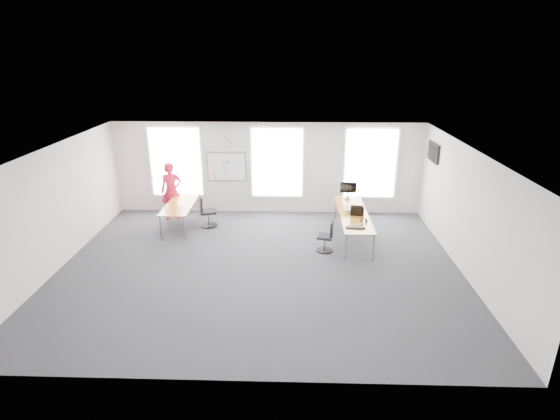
{
  "coord_description": "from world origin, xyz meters",
  "views": [
    {
      "loc": [
        0.82,
        -9.77,
        5.2
      ],
      "look_at": [
        0.48,
        1.2,
        1.1
      ],
      "focal_mm": 28.0,
      "sensor_mm": 36.0,
      "label": 1
    }
  ],
  "objects_px": {
    "desk_left": "(180,206)",
    "person": "(172,191)",
    "headphones": "(363,220)",
    "keyboard": "(354,228)",
    "chair_right": "(327,238)",
    "desk_right": "(353,215)",
    "chair_left": "(207,213)",
    "monitor": "(348,189)"
  },
  "relations": [
    {
      "from": "monitor",
      "to": "desk_right",
      "type": "bearing_deg",
      "value": -85.72
    },
    {
      "from": "chair_right",
      "to": "headphones",
      "type": "relative_size",
      "value": 4.79
    },
    {
      "from": "person",
      "to": "headphones",
      "type": "distance_m",
      "value": 6.13
    },
    {
      "from": "headphones",
      "to": "desk_right",
      "type": "bearing_deg",
      "value": 86.47
    },
    {
      "from": "chair_left",
      "to": "keyboard",
      "type": "height_order",
      "value": "chair_left"
    },
    {
      "from": "desk_left",
      "to": "person",
      "type": "relative_size",
      "value": 1.12
    },
    {
      "from": "desk_left",
      "to": "headphones",
      "type": "distance_m",
      "value": 5.5
    },
    {
      "from": "desk_left",
      "to": "monitor",
      "type": "height_order",
      "value": "monitor"
    },
    {
      "from": "desk_right",
      "to": "person",
      "type": "height_order",
      "value": "person"
    },
    {
      "from": "desk_left",
      "to": "monitor",
      "type": "relative_size",
      "value": 3.68
    },
    {
      "from": "keyboard",
      "to": "monitor",
      "type": "bearing_deg",
      "value": 100.31
    },
    {
      "from": "desk_right",
      "to": "desk_left",
      "type": "xyz_separation_m",
      "value": [
        -5.16,
        0.61,
        -0.01
      ]
    },
    {
      "from": "chair_right",
      "to": "keyboard",
      "type": "height_order",
      "value": "chair_right"
    },
    {
      "from": "keyboard",
      "to": "headphones",
      "type": "height_order",
      "value": "headphones"
    },
    {
      "from": "desk_left",
      "to": "desk_right",
      "type": "bearing_deg",
      "value": -6.72
    },
    {
      "from": "desk_right",
      "to": "desk_left",
      "type": "bearing_deg",
      "value": 173.28
    },
    {
      "from": "person",
      "to": "keyboard",
      "type": "xyz_separation_m",
      "value": [
        5.48,
        -2.47,
        -0.16
      ]
    },
    {
      "from": "desk_right",
      "to": "keyboard",
      "type": "distance_m",
      "value": 1.14
    },
    {
      "from": "keyboard",
      "to": "headphones",
      "type": "bearing_deg",
      "value": 68.67
    },
    {
      "from": "chair_left",
      "to": "headphones",
      "type": "bearing_deg",
      "value": -123.39
    },
    {
      "from": "desk_right",
      "to": "headphones",
      "type": "bearing_deg",
      "value": -74.8
    },
    {
      "from": "chair_left",
      "to": "headphones",
      "type": "height_order",
      "value": "chair_left"
    },
    {
      "from": "desk_left",
      "to": "chair_left",
      "type": "bearing_deg",
      "value": 6.19
    },
    {
      "from": "headphones",
      "to": "chair_right",
      "type": "bearing_deg",
      "value": 176.97
    },
    {
      "from": "desk_left",
      "to": "chair_right",
      "type": "relative_size",
      "value": 2.37
    },
    {
      "from": "desk_left",
      "to": "chair_right",
      "type": "height_order",
      "value": "chair_right"
    },
    {
      "from": "chair_left",
      "to": "keyboard",
      "type": "distance_m",
      "value": 4.65
    },
    {
      "from": "desk_right",
      "to": "headphones",
      "type": "relative_size",
      "value": 16.96
    },
    {
      "from": "keyboard",
      "to": "headphones",
      "type": "relative_size",
      "value": 2.51
    },
    {
      "from": "person",
      "to": "monitor",
      "type": "distance_m",
      "value": 5.57
    },
    {
      "from": "desk_right",
      "to": "monitor",
      "type": "distance_m",
      "value": 1.25
    },
    {
      "from": "chair_right",
      "to": "chair_left",
      "type": "bearing_deg",
      "value": -101.9
    },
    {
      "from": "person",
      "to": "headphones",
      "type": "xyz_separation_m",
      "value": [
        5.78,
        -2.02,
        -0.12
      ]
    },
    {
      "from": "monitor",
      "to": "headphones",
      "type": "bearing_deg",
      "value": -80.51
    },
    {
      "from": "chair_left",
      "to": "person",
      "type": "relative_size",
      "value": 0.54
    },
    {
      "from": "chair_left",
      "to": "monitor",
      "type": "bearing_deg",
      "value": -100.13
    },
    {
      "from": "headphones",
      "to": "keyboard",
      "type": "bearing_deg",
      "value": -142.52
    },
    {
      "from": "chair_left",
      "to": "headphones",
      "type": "distance_m",
      "value": 4.78
    },
    {
      "from": "chair_left",
      "to": "person",
      "type": "height_order",
      "value": "person"
    },
    {
      "from": "desk_left",
      "to": "person",
      "type": "distance_m",
      "value": 0.88
    },
    {
      "from": "chair_right",
      "to": "person",
      "type": "distance_m",
      "value": 5.34
    },
    {
      "from": "chair_right",
      "to": "monitor",
      "type": "height_order",
      "value": "monitor"
    }
  ]
}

